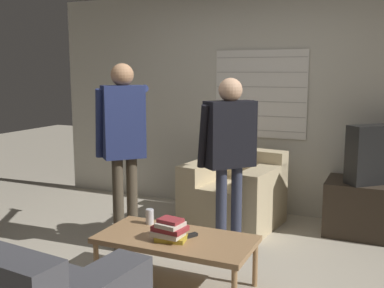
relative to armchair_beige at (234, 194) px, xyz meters
The scene contains 11 objects.
ground_plane 1.48m from the armchair_beige, 88.78° to the right, with size 16.00×16.00×0.00m, color #B2A893.
wall_back 1.11m from the armchair_beige, 86.75° to the left, with size 5.20×0.08×2.55m.
armchair_beige is the anchor object (origin of this frame).
coffee_table 1.57m from the armchair_beige, 87.77° to the right, with size 1.18×0.58×0.40m.
tv_stand 1.43m from the armchair_beige, ahead, with size 0.96×0.57×0.54m.
tv 1.51m from the armchair_beige, ahead, with size 0.62×0.59×0.58m.
person_left_standing 1.48m from the armchair_beige, 122.77° to the right, with size 0.52×0.79×1.70m.
person_right_standing 1.00m from the armchair_beige, 75.74° to the right, with size 0.49×0.78×1.58m.
book_stack 1.66m from the armchair_beige, 88.22° to the right, with size 0.26×0.21×0.17m.
soda_can 1.42m from the armchair_beige, 100.67° to the right, with size 0.07×0.07×0.13m.
spare_remote 1.54m from the armchair_beige, 84.08° to the right, with size 0.10×0.13×0.02m.
Camera 1 is at (1.44, -3.03, 1.63)m, focal length 42.00 mm.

